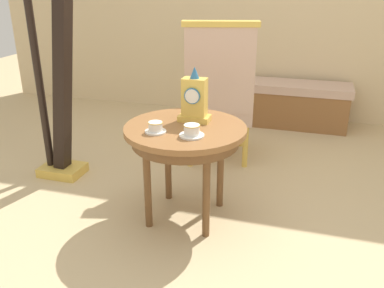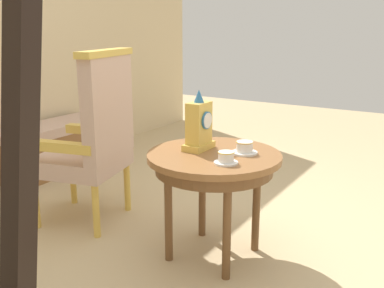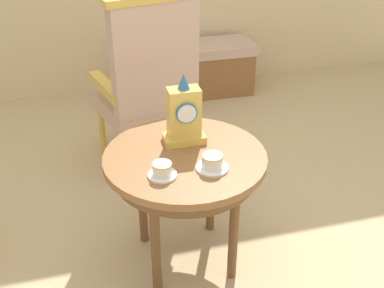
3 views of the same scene
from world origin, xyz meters
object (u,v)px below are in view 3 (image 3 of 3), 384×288
at_px(window_bench, 192,69).
at_px(mantel_clock, 184,116).
at_px(side_table, 185,168).
at_px(teacup_left, 162,170).
at_px(teacup_right, 212,163).
at_px(armchair, 148,83).

bearing_deg(window_bench, mantel_clock, -105.93).
distance_m(side_table, teacup_left, 0.22).
bearing_deg(teacup_right, side_table, 120.18).
distance_m(mantel_clock, window_bench, 2.00).
xyz_separation_m(side_table, armchair, (-0.01, 0.89, 0.06)).
bearing_deg(teacup_right, teacup_left, -179.86).
xyz_separation_m(side_table, teacup_left, (-0.13, -0.14, 0.10)).
bearing_deg(teacup_left, teacup_right, 0.14).
bearing_deg(mantel_clock, armchair, 92.21).
bearing_deg(window_bench, teacup_right, -102.59).
bearing_deg(window_bench, teacup_left, -108.02).
xyz_separation_m(armchair, window_bench, (0.56, 1.08, -0.37)).
xyz_separation_m(teacup_right, window_bench, (0.47, 2.11, -0.42)).
relative_size(mantel_clock, armchair, 0.29).
relative_size(mantel_clock, window_bench, 0.32).
distance_m(teacup_right, armchair, 1.04).
relative_size(teacup_left, teacup_right, 0.87).
distance_m(side_table, mantel_clock, 0.24).
height_order(teacup_left, teacup_right, teacup_right).
distance_m(side_table, window_bench, 2.07).
distance_m(teacup_right, window_bench, 2.20).
bearing_deg(teacup_left, mantel_clock, 58.32).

